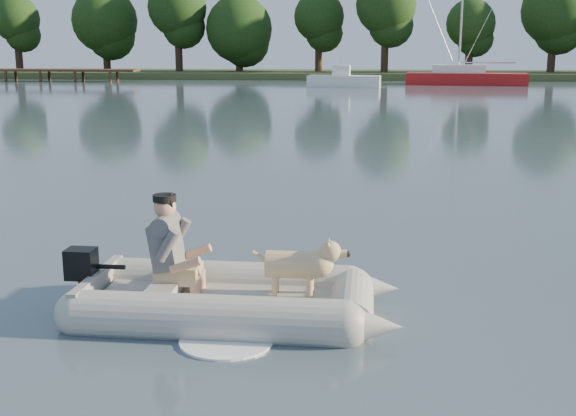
# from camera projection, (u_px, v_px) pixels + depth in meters

# --- Properties ---
(water) EXTENTS (160.00, 160.00, 0.00)m
(water) POSITION_uv_depth(u_px,v_px,m) (216.00, 317.00, 8.08)
(water) COLOR slate
(water) RESTS_ON ground
(shore_bank) EXTENTS (160.00, 12.00, 0.70)m
(shore_bank) POSITION_uv_depth(u_px,v_px,m) (344.00, 75.00, 68.21)
(shore_bank) COLOR #47512D
(shore_bank) RESTS_ON water
(dock) EXTENTS (18.00, 2.00, 1.04)m
(dock) POSITION_uv_depth(u_px,v_px,m) (33.00, 75.00, 60.94)
(dock) COLOR #4C331E
(dock) RESTS_ON water
(treeline) EXTENTS (75.85, 7.35, 9.27)m
(treeline) POSITION_uv_depth(u_px,v_px,m) (361.00, 18.00, 66.06)
(treeline) COLOR #332316
(treeline) RESTS_ON shore_bank
(dinghy) EXTENTS (4.63, 2.86, 1.45)m
(dinghy) POSITION_uv_depth(u_px,v_px,m) (232.00, 262.00, 7.99)
(dinghy) COLOR #AAA9A4
(dinghy) RESTS_ON water
(man) EXTENTS (0.77, 0.66, 1.13)m
(man) POSITION_uv_depth(u_px,v_px,m) (168.00, 242.00, 8.08)
(man) COLOR #58595D
(man) RESTS_ON dinghy
(dog) EXTENTS (0.98, 0.36, 0.65)m
(dog) POSITION_uv_depth(u_px,v_px,m) (293.00, 269.00, 7.99)
(dog) COLOR tan
(dog) RESTS_ON dinghy
(outboard_motor) EXTENTS (0.44, 0.31, 0.82)m
(outboard_motor) POSITION_uv_depth(u_px,v_px,m) (82.00, 282.00, 8.25)
(outboard_motor) COLOR black
(outboard_motor) RESTS_ON dinghy
(motorboat) EXTENTS (5.61, 2.55, 2.30)m
(motorboat) POSITION_uv_depth(u_px,v_px,m) (344.00, 73.00, 52.50)
(motorboat) COLOR white
(motorboat) RESTS_ON water
(sailboat) EXTENTS (9.32, 3.80, 12.45)m
(sailboat) POSITION_uv_depth(u_px,v_px,m) (465.00, 78.00, 55.69)
(sailboat) COLOR #9F1212
(sailboat) RESTS_ON water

